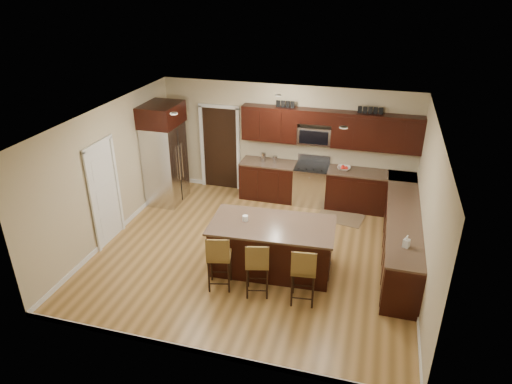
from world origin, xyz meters
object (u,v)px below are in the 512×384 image
(range, at_px, (311,184))
(stool_left, at_px, (219,256))
(stool_mid, at_px, (257,263))
(refrigerator, at_px, (165,153))
(island, at_px, (272,248))
(stool_right, at_px, (304,270))

(range, xyz_separation_m, stool_left, (-0.96, -3.68, 0.19))
(stool_left, relative_size, stool_mid, 1.02)
(range, distance_m, refrigerator, 3.47)
(range, distance_m, island, 2.85)
(stool_left, distance_m, refrigerator, 3.75)
(island, xyz_separation_m, refrigerator, (-3.05, 2.05, 0.77))
(stool_mid, bearing_deg, range, 71.52)
(stool_left, xyz_separation_m, stool_right, (1.44, -0.00, 0.00))
(stool_left, xyz_separation_m, refrigerator, (-2.34, 2.89, 0.55))
(stool_mid, bearing_deg, stool_left, 166.18)
(range, distance_m, stool_right, 3.71)
(island, relative_size, stool_right, 2.15)
(range, xyz_separation_m, stool_right, (0.48, -3.68, 0.19))
(island, bearing_deg, range, 81.52)
(island, height_order, stool_right, stool_right)
(stool_right, bearing_deg, stool_left, 173.16)
(range, height_order, stool_right, range)
(island, bearing_deg, stool_right, -52.68)
(range, bearing_deg, stool_left, -104.66)
(island, xyz_separation_m, stool_right, (0.73, -0.84, 0.23))
(stool_left, bearing_deg, stool_mid, -13.47)
(stool_mid, height_order, refrigerator, refrigerator)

